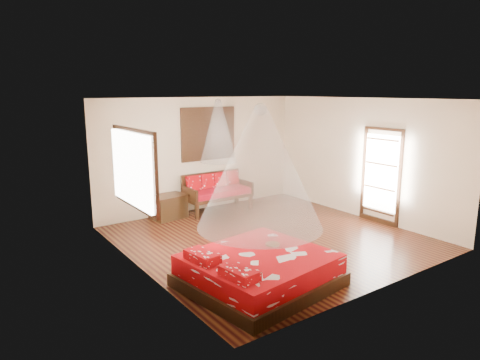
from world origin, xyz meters
TOP-DOWN VIEW (x-y plane):
  - room at (0.00, 0.00)m, footprint 5.54×5.54m
  - bed at (-1.52, -1.60)m, footprint 2.34×2.17m
  - daybed at (0.21, 2.38)m, footprint 1.68×0.75m
  - storage_chest at (-1.08, 2.45)m, footprint 0.89×0.71m
  - shutter_panel at (0.21, 2.72)m, footprint 1.52×0.06m
  - window_left at (-2.71, 0.20)m, footprint 0.10×1.74m
  - glazed_door at (2.72, -0.60)m, footprint 0.08×1.02m
  - wine_tray at (-1.07, -1.39)m, footprint 0.23×0.23m
  - mosquito_net_main at (-1.50, -1.60)m, footprint 1.89×1.89m
  - mosquito_net_daybed at (0.21, 2.25)m, footprint 0.89×0.89m

SIDE VIEW (x-z plane):
  - bed at x=-1.52m, z-range -0.07..0.57m
  - storage_chest at x=-1.08m, z-range 0.00..0.56m
  - daybed at x=0.21m, z-range 0.05..0.99m
  - wine_tray at x=-1.07m, z-range 0.45..0.65m
  - glazed_door at x=2.72m, z-range -0.01..2.15m
  - room at x=0.00m, z-range -0.02..2.82m
  - window_left at x=-2.71m, z-range 1.03..2.37m
  - mosquito_net_main at x=-1.50m, z-range 0.95..2.75m
  - shutter_panel at x=0.21m, z-range 1.24..2.56m
  - mosquito_net_daybed at x=0.21m, z-range 1.25..2.75m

